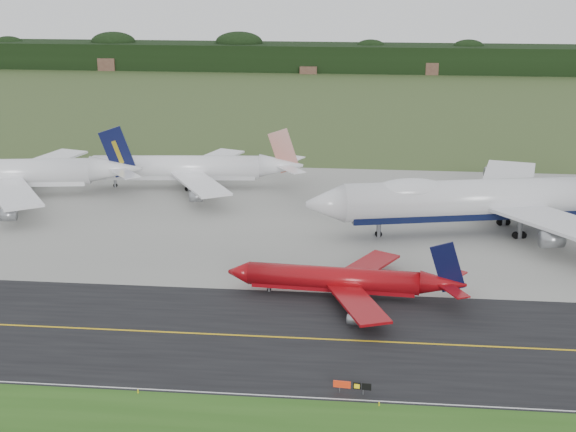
# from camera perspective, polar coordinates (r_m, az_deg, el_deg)

# --- Properties ---
(ground) EXTENTS (600.00, 600.00, 0.00)m
(ground) POSITION_cam_1_polar(r_m,az_deg,el_deg) (114.36, 4.18, -7.91)
(ground) COLOR #374922
(ground) RESTS_ON ground
(taxiway) EXTENTS (400.00, 32.00, 0.02)m
(taxiway) POSITION_cam_1_polar(r_m,az_deg,el_deg) (110.77, 4.12, -8.80)
(taxiway) COLOR black
(taxiway) RESTS_ON ground
(apron) EXTENTS (400.00, 78.00, 0.01)m
(apron) POSITION_cam_1_polar(r_m,az_deg,el_deg) (161.84, 4.71, -0.08)
(apron) COLOR gray
(apron) RESTS_ON ground
(taxiway_centreline) EXTENTS (400.00, 0.40, 0.00)m
(taxiway_centreline) POSITION_cam_1_polar(r_m,az_deg,el_deg) (110.76, 4.12, -8.79)
(taxiway_centreline) COLOR gold
(taxiway_centreline) RESTS_ON taxiway
(taxiway_edge_line) EXTENTS (400.00, 0.25, 0.00)m
(taxiway_edge_line) POSITION_cam_1_polar(r_m,az_deg,el_deg) (97.14, 3.83, -12.87)
(taxiway_edge_line) COLOR silver
(taxiway_edge_line) RESTS_ON taxiway
(horizon_treeline) EXTENTS (700.00, 25.00, 12.00)m
(horizon_treeline) POSITION_cam_1_polar(r_m,az_deg,el_deg) (379.41, 5.45, 11.04)
(horizon_treeline) COLOR black
(horizon_treeline) RESTS_ON ground
(jet_ba_747) EXTENTS (77.65, 63.27, 19.68)m
(jet_ba_747) POSITION_cam_1_polar(r_m,az_deg,el_deg) (155.99, 15.20, 1.22)
(jet_ba_747) COLOR silver
(jet_ba_747) RESTS_ON ground
(jet_red_737) EXTENTS (36.70, 29.86, 9.91)m
(jet_red_737) POSITION_cam_1_polar(r_m,az_deg,el_deg) (123.19, 4.16, -4.57)
(jet_red_737) COLOR maroon
(jet_red_737) RESTS_ON ground
(jet_navy_gold) EXTENTS (59.08, 50.95, 15.26)m
(jet_navy_gold) POSITION_cam_1_polar(r_m,az_deg,el_deg) (185.28, -19.33, 2.88)
(jet_navy_gold) COLOR white
(jet_navy_gold) RESTS_ON ground
(jet_star_tail) EXTENTS (52.15, 43.48, 13.75)m
(jet_star_tail) POSITION_cam_1_polar(r_m,az_deg,el_deg) (182.57, -7.04, 3.41)
(jet_star_tail) COLOR white
(jet_star_tail) RESTS_ON ground
(taxiway_sign) EXTENTS (4.55, 0.59, 1.52)m
(taxiway_sign) POSITION_cam_1_polar(r_m,az_deg,el_deg) (97.89, 4.57, -11.92)
(taxiway_sign) COLOR slate
(taxiway_sign) RESTS_ON ground
(edge_marker_left) EXTENTS (0.16, 0.16, 0.50)m
(edge_marker_left) POSITION_cam_1_polar(r_m,az_deg,el_deg) (99.67, -10.62, -12.16)
(edge_marker_left) COLOR yellow
(edge_marker_left) RESTS_ON ground
(edge_marker_center) EXTENTS (0.16, 0.16, 0.50)m
(edge_marker_center) POSITION_cam_1_polar(r_m,az_deg,el_deg) (96.18, 6.50, -13.14)
(edge_marker_center) COLOR yellow
(edge_marker_center) RESTS_ON ground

